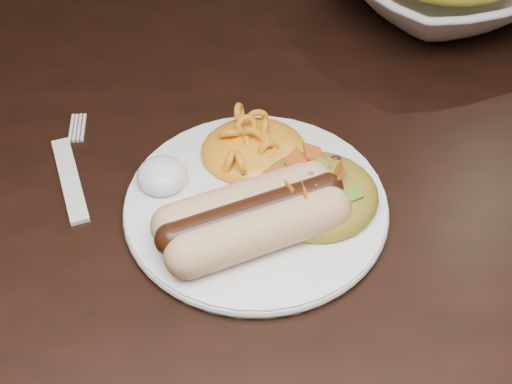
{
  "coord_description": "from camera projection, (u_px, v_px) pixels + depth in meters",
  "views": [
    {
      "loc": [
        -0.03,
        -0.5,
        1.17
      ],
      "look_at": [
        -0.0,
        -0.12,
        0.77
      ],
      "focal_mm": 50.0,
      "sensor_mm": 36.0,
      "label": 1
    }
  ],
  "objects": [
    {
      "name": "table",
      "position": [
        247.0,
        186.0,
        0.71
      ],
      "size": [
        1.6,
        0.9,
        0.75
      ],
      "color": "black",
      "rests_on": "floor"
    },
    {
      "name": "mac_and_cheese",
      "position": [
        254.0,
        139.0,
        0.58
      ],
      "size": [
        0.11,
        0.1,
        0.03
      ],
      "primitive_type": "ellipsoid",
      "rotation": [
        0.0,
        0.0,
        -0.31
      ],
      "color": "orange",
      "rests_on": "plate"
    },
    {
      "name": "fork",
      "position": [
        70.0,
        179.0,
        0.59
      ],
      "size": [
        0.06,
        0.15,
        0.0
      ],
      "primitive_type": "cube",
      "rotation": [
        0.0,
        0.0,
        0.26
      ],
      "color": "silver",
      "rests_on": "table"
    },
    {
      "name": "hotdog",
      "position": [
        252.0,
        216.0,
        0.52
      ],
      "size": [
        0.13,
        0.1,
        0.03
      ],
      "rotation": [
        0.0,
        0.0,
        0.33
      ],
      "color": "tan",
      "rests_on": "plate"
    },
    {
      "name": "sour_cream",
      "position": [
        162.0,
        172.0,
        0.56
      ],
      "size": [
        0.05,
        0.05,
        0.02
      ],
      "primitive_type": "ellipsoid",
      "rotation": [
        0.0,
        0.0,
        0.2
      ],
      "color": "white",
      "rests_on": "plate"
    },
    {
      "name": "plate",
      "position": [
        256.0,
        205.0,
        0.56
      ],
      "size": [
        0.23,
        0.23,
        0.01
      ],
      "primitive_type": "cylinder",
      "rotation": [
        0.0,
        0.0,
        0.14
      ],
      "color": "white",
      "rests_on": "table"
    },
    {
      "name": "taco_salad",
      "position": [
        317.0,
        186.0,
        0.55
      ],
      "size": [
        0.1,
        0.09,
        0.04
      ],
      "rotation": [
        0.0,
        0.0,
        -0.09
      ],
      "color": "#C2732A",
      "rests_on": "plate"
    }
  ]
}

